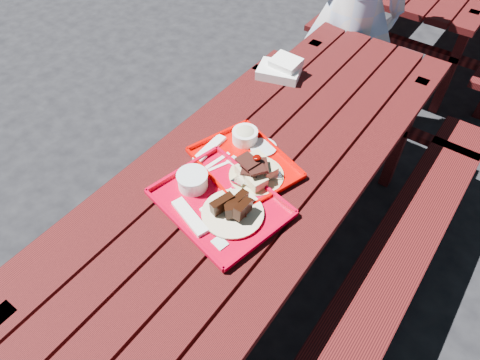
{
  "coord_description": "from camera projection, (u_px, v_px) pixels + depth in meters",
  "views": [
    {
      "loc": [
        0.62,
        -1.0,
        1.98
      ],
      "look_at": [
        0.0,
        -0.15,
        0.82
      ],
      "focal_mm": 32.0,
      "sensor_mm": 36.0,
      "label": 1
    }
  ],
  "objects": [
    {
      "name": "white_cloth",
      "position": [
        281.0,
        69.0,
        2.1
      ],
      "size": [
        0.24,
        0.2,
        0.08
      ],
      "color": "white",
      "rests_on": "picnic_table_near"
    },
    {
      "name": "picnic_table_near",
      "position": [
        261.0,
        199.0,
        1.84
      ],
      "size": [
        1.41,
        2.4,
        0.75
      ],
      "color": "#490E0E",
      "rests_on": "ground"
    },
    {
      "name": "ground",
      "position": [
        257.0,
        267.0,
        2.25
      ],
      "size": [
        60.0,
        60.0,
        0.0
      ],
      "primitive_type": "plane",
      "color": "black",
      "rests_on": "ground"
    },
    {
      "name": "near_tray",
      "position": [
        248.0,
        158.0,
        1.7
      ],
      "size": [
        0.48,
        0.42,
        0.13
      ],
      "color": "#D70300",
      "rests_on": "picnic_table_near"
    },
    {
      "name": "far_tray",
      "position": [
        217.0,
        201.0,
        1.56
      ],
      "size": [
        0.52,
        0.44,
        0.08
      ],
      "color": "#C0001F",
      "rests_on": "picnic_table_near"
    },
    {
      "name": "person",
      "position": [
        354.0,
        8.0,
        2.46
      ],
      "size": [
        0.7,
        0.58,
        1.63
      ],
      "primitive_type": "imported",
      "rotation": [
        0.0,
        0.0,
        3.51
      ],
      "color": "#BDD6FF",
      "rests_on": "ground"
    }
  ]
}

